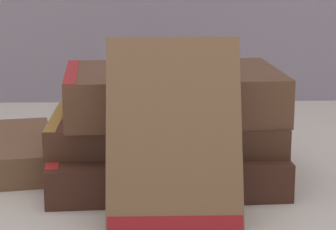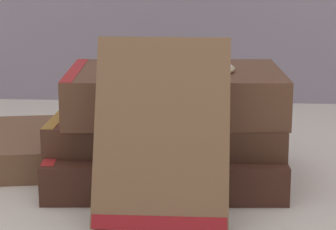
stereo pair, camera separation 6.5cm
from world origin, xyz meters
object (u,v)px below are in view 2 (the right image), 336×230
(book_flat_bottom, at_px, (160,162))
(book_flat_top, at_px, (170,93))
(book_leaning_front, at_px, (162,140))
(pocket_watch, at_px, (205,68))
(reading_glasses, at_px, (96,139))
(book_flat_middle, at_px, (163,128))

(book_flat_bottom, distance_m, book_flat_top, 0.07)
(book_flat_top, height_order, book_leaning_front, book_leaning_front)
(book_leaning_front, distance_m, pocket_watch, 0.13)
(book_flat_bottom, bearing_deg, book_leaning_front, -88.13)
(book_flat_bottom, height_order, pocket_watch, pocket_watch)
(pocket_watch, relative_size, reading_glasses, 0.50)
(book_leaning_front, bearing_deg, book_flat_bottom, 95.56)
(book_flat_bottom, height_order, book_flat_middle, book_flat_middle)
(book_flat_top, xyz_separation_m, reading_glasses, (-0.10, 0.13, -0.09))
(book_flat_middle, relative_size, reading_glasses, 1.85)
(book_flat_bottom, relative_size, book_flat_top, 1.07)
(book_flat_middle, distance_m, book_flat_top, 0.04)
(book_leaning_front, relative_size, reading_glasses, 1.26)
(book_flat_middle, bearing_deg, pocket_watch, -12.37)
(book_flat_middle, bearing_deg, reading_glasses, 125.15)
(book_flat_top, bearing_deg, book_flat_middle, 152.07)
(book_flat_middle, bearing_deg, book_flat_top, -24.04)
(book_flat_bottom, height_order, book_leaning_front, book_leaning_front)
(book_flat_middle, relative_size, pocket_watch, 3.72)
(book_flat_top, xyz_separation_m, pocket_watch, (0.04, -0.01, 0.03))
(pocket_watch, height_order, reading_glasses, pocket_watch)
(pocket_watch, distance_m, reading_glasses, 0.22)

